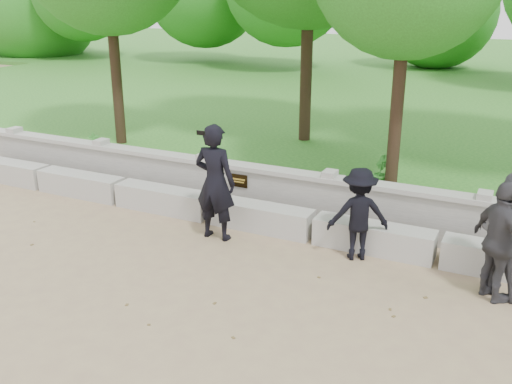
# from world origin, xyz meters

# --- Properties ---
(ground) EXTENTS (80.00, 80.00, 0.00)m
(ground) POSITION_xyz_m (0.00, 0.00, 0.00)
(ground) COLOR #9B875F
(ground) RESTS_ON ground
(lawn) EXTENTS (40.00, 22.00, 0.25)m
(lawn) POSITION_xyz_m (0.00, 14.00, 0.12)
(lawn) COLOR #1F581B
(lawn) RESTS_ON ground
(concrete_bench) EXTENTS (11.90, 0.45, 0.45)m
(concrete_bench) POSITION_xyz_m (0.00, 1.90, 0.22)
(concrete_bench) COLOR #B7B5AD
(concrete_bench) RESTS_ON ground
(parapet_wall) EXTENTS (12.50, 0.35, 0.90)m
(parapet_wall) POSITION_xyz_m (0.00, 2.60, 0.46)
(parapet_wall) COLOR #ACAAA3
(parapet_wall) RESTS_ON ground
(man_main) EXTENTS (0.71, 0.63, 1.94)m
(man_main) POSITION_xyz_m (0.50, 1.27, 0.97)
(man_main) COLOR black
(man_main) RESTS_ON ground
(visitor_left) EXTENTS (1.02, 0.93, 1.71)m
(visitor_left) POSITION_xyz_m (4.90, 1.38, 0.85)
(visitor_left) COLOR #3F3F44
(visitor_left) RESTS_ON ground
(visitor_mid) EXTENTS (1.08, 0.91, 1.45)m
(visitor_mid) POSITION_xyz_m (2.83, 1.55, 0.72)
(visitor_mid) COLOR black
(visitor_mid) RESTS_ON ground
(visitor_right) EXTENTS (0.95, 0.98, 1.65)m
(visitor_right) POSITION_xyz_m (4.84, 1.13, 0.83)
(visitor_right) COLOR #38373B
(visitor_right) RESTS_ON ground
(shrub_a) EXTENTS (0.29, 0.33, 0.52)m
(shrub_a) POSITION_xyz_m (-4.23, 3.75, 0.51)
(shrub_a) COLOR #307A29
(shrub_a) RESTS_ON lawn
(shrub_b) EXTENTS (0.39, 0.44, 0.68)m
(shrub_b) POSITION_xyz_m (2.48, 4.22, 0.59)
(shrub_b) COLOR #307A29
(shrub_b) RESTS_ON lawn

